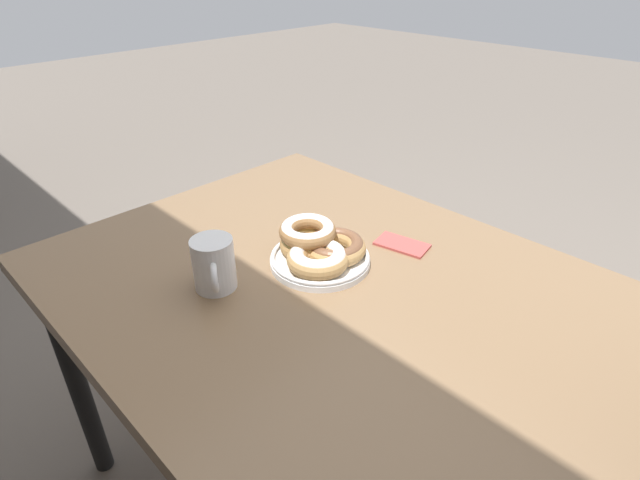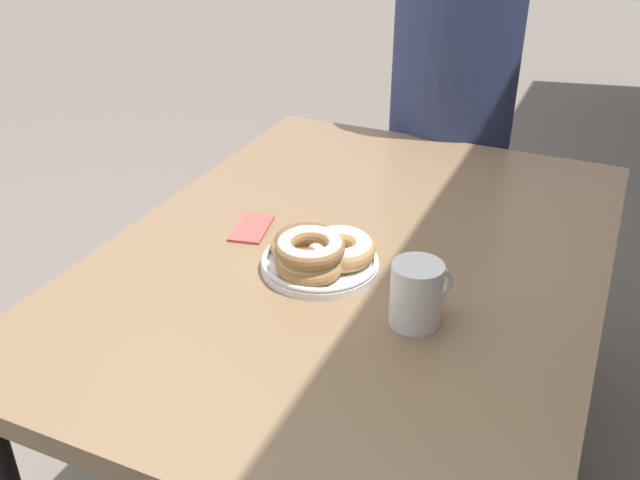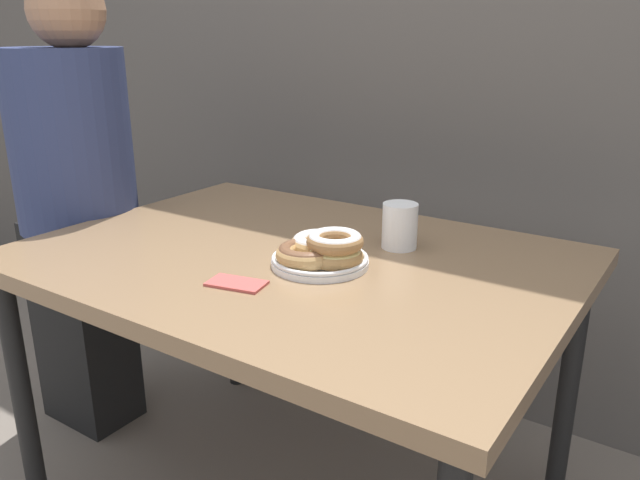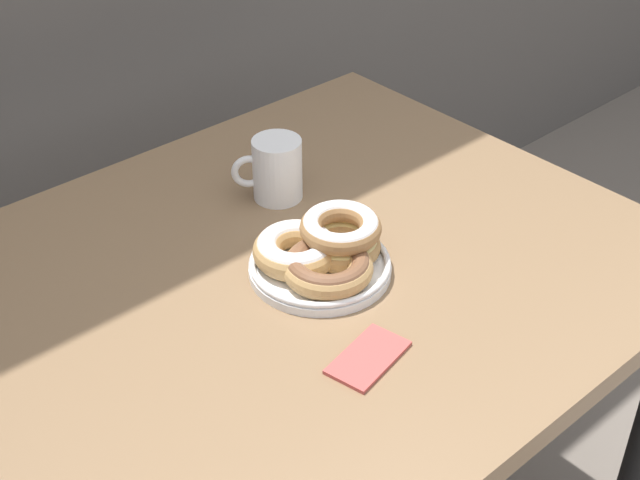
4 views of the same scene
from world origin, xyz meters
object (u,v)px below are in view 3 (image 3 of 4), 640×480
(donut_plate, at_px, (322,251))
(napkin, at_px, (237,283))
(dining_table, at_px, (295,280))
(person_figure, at_px, (76,201))
(coffee_mug, at_px, (399,225))

(donut_plate, relative_size, napkin, 1.84)
(dining_table, height_order, donut_plate, donut_plate)
(person_figure, xyz_separation_m, napkin, (0.81, -0.20, -0.01))
(dining_table, xyz_separation_m, person_figure, (-0.79, -0.02, 0.08))
(dining_table, height_order, coffee_mug, coffee_mug)
(napkin, bearing_deg, person_figure, 166.15)
(dining_table, xyz_separation_m, coffee_mug, (0.18, 0.18, 0.12))
(donut_plate, height_order, coffee_mug, coffee_mug)
(dining_table, relative_size, donut_plate, 5.24)
(person_figure, bearing_deg, dining_table, 1.75)
(person_figure, bearing_deg, donut_plate, -0.76)
(donut_plate, relative_size, person_figure, 0.17)
(coffee_mug, relative_size, napkin, 0.86)
(donut_plate, relative_size, coffee_mug, 2.15)
(donut_plate, distance_m, coffee_mug, 0.23)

